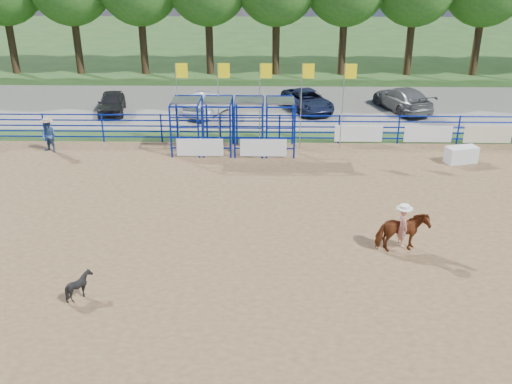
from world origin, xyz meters
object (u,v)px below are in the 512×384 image
at_px(calf, 79,285).
at_px(spectator_cowboy, 49,135).
at_px(car_a, 111,103).
at_px(car_b, 210,103).
at_px(announcer_table, 461,155).
at_px(car_d, 402,99).
at_px(horse_and_rider, 402,229).
at_px(car_c, 307,101).

distance_m(calf, spectator_cowboy, 13.28).
height_order(car_a, car_b, car_b).
bearing_deg(car_b, announcer_table, 171.22).
distance_m(car_b, car_d, 11.54).
bearing_deg(announcer_table, spectator_cowboy, 176.85).
bearing_deg(horse_and_rider, announcer_table, 61.20).
bearing_deg(horse_and_rider, car_c, 96.92).
bearing_deg(car_a, car_b, -10.48).
relative_size(car_a, car_d, 0.76).
bearing_deg(horse_and_rider, calf, -163.81).
xyz_separation_m(car_b, car_c, (5.78, 0.84, -0.06)).
xyz_separation_m(car_a, car_b, (5.89, -0.11, 0.06)).
relative_size(spectator_cowboy, car_d, 0.34).
bearing_deg(car_b, car_c, -148.47).
height_order(horse_and_rider, spectator_cowboy, horse_and_rider).
bearing_deg(spectator_cowboy, horse_and_rider, -31.87).
distance_m(calf, car_b, 19.00).
bearing_deg(horse_and_rider, spectator_cowboy, 148.13).
xyz_separation_m(announcer_table, car_c, (-6.60, 8.58, 0.22)).
relative_size(announcer_table, car_c, 0.32).
distance_m(calf, car_d, 24.08).
xyz_separation_m(horse_and_rider, car_c, (-2.04, 16.86, -0.22)).
distance_m(horse_and_rider, spectator_cowboy, 17.72).
xyz_separation_m(horse_and_rider, car_d, (3.67, 17.02, -0.14)).
xyz_separation_m(announcer_table, horse_and_rider, (-4.55, -8.28, 0.45)).
height_order(car_c, car_d, car_d).
height_order(car_a, car_c, car_a).
relative_size(car_a, car_b, 0.89).
xyz_separation_m(announcer_table, car_b, (-12.38, 7.73, 0.29)).
bearing_deg(car_d, car_c, -15.86).
bearing_deg(car_d, calf, 38.22).
height_order(car_b, car_c, car_b).
xyz_separation_m(car_c, car_d, (5.71, 0.16, 0.08)).
bearing_deg(car_b, car_d, -151.78).
relative_size(horse_and_rider, calf, 2.90).
height_order(announcer_table, car_a, car_a).
relative_size(announcer_table, calf, 1.75).
bearing_deg(car_c, car_b, 169.30).
distance_m(car_b, car_c, 5.85).
relative_size(calf, car_b, 0.20).
relative_size(horse_and_rider, car_a, 0.65).
height_order(calf, car_d, car_d).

